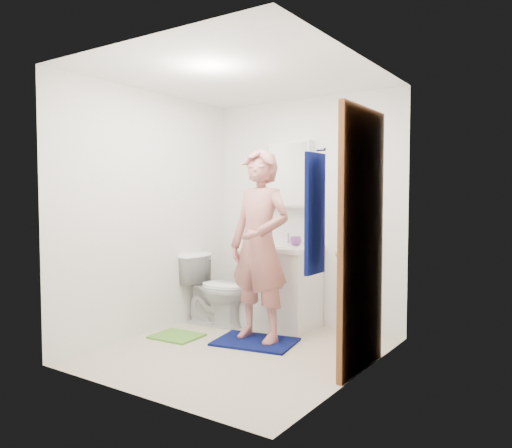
% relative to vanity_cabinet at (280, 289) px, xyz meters
% --- Properties ---
extents(floor, '(2.20, 2.40, 0.02)m').
position_rel_vanity_cabinet_xyz_m(floor, '(0.15, -0.91, -0.41)').
color(floor, beige).
rests_on(floor, ground).
extents(ceiling, '(2.20, 2.40, 0.02)m').
position_rel_vanity_cabinet_xyz_m(ceiling, '(0.15, -0.91, 2.01)').
color(ceiling, white).
rests_on(ceiling, ground).
extents(wall_back, '(2.20, 0.02, 2.40)m').
position_rel_vanity_cabinet_xyz_m(wall_back, '(0.15, 0.30, 0.80)').
color(wall_back, white).
rests_on(wall_back, ground).
extents(wall_front, '(2.20, 0.02, 2.40)m').
position_rel_vanity_cabinet_xyz_m(wall_front, '(0.15, -2.12, 0.80)').
color(wall_front, white).
rests_on(wall_front, ground).
extents(wall_left, '(0.02, 2.40, 2.40)m').
position_rel_vanity_cabinet_xyz_m(wall_left, '(-0.96, -0.91, 0.80)').
color(wall_left, white).
rests_on(wall_left, ground).
extents(wall_right, '(0.02, 2.40, 2.40)m').
position_rel_vanity_cabinet_xyz_m(wall_right, '(1.26, -0.91, 0.80)').
color(wall_right, white).
rests_on(wall_right, ground).
extents(vanity_cabinet, '(0.75, 0.55, 0.80)m').
position_rel_vanity_cabinet_xyz_m(vanity_cabinet, '(0.00, 0.00, 0.00)').
color(vanity_cabinet, white).
rests_on(vanity_cabinet, floor).
extents(countertop, '(0.79, 0.59, 0.05)m').
position_rel_vanity_cabinet_xyz_m(countertop, '(0.00, 0.00, 0.43)').
color(countertop, white).
rests_on(countertop, vanity_cabinet).
extents(sink_basin, '(0.40, 0.40, 0.03)m').
position_rel_vanity_cabinet_xyz_m(sink_basin, '(0.00, 0.00, 0.44)').
color(sink_basin, white).
rests_on(sink_basin, countertop).
extents(faucet, '(0.03, 0.03, 0.12)m').
position_rel_vanity_cabinet_xyz_m(faucet, '(0.00, 0.18, 0.51)').
color(faucet, silver).
rests_on(faucet, countertop).
extents(medicine_cabinet, '(0.50, 0.12, 0.70)m').
position_rel_vanity_cabinet_xyz_m(medicine_cabinet, '(0.00, 0.22, 1.20)').
color(medicine_cabinet, white).
rests_on(medicine_cabinet, wall_back).
extents(mirror_panel, '(0.46, 0.01, 0.66)m').
position_rel_vanity_cabinet_xyz_m(mirror_panel, '(0.00, 0.16, 1.20)').
color(mirror_panel, white).
rests_on(mirror_panel, wall_back).
extents(door, '(0.05, 0.80, 2.05)m').
position_rel_vanity_cabinet_xyz_m(door, '(1.22, -0.76, 0.62)').
color(door, brown).
rests_on(door, ground).
extents(door_knob, '(0.07, 0.07, 0.07)m').
position_rel_vanity_cabinet_xyz_m(door_knob, '(1.18, -1.08, 0.55)').
color(door_knob, gold).
rests_on(door_knob, door).
extents(towel, '(0.03, 0.24, 0.80)m').
position_rel_vanity_cabinet_xyz_m(towel, '(1.18, -1.48, 0.85)').
color(towel, '#081151').
rests_on(towel, wall_right).
extents(towel_hook, '(0.06, 0.02, 0.02)m').
position_rel_vanity_cabinet_xyz_m(towel_hook, '(1.22, -1.48, 1.27)').
color(towel_hook, silver).
rests_on(towel_hook, wall_right).
extents(toilet, '(0.75, 0.44, 0.75)m').
position_rel_vanity_cabinet_xyz_m(toilet, '(-0.61, -0.30, -0.02)').
color(toilet, white).
rests_on(toilet, floor).
extents(bath_mat, '(0.81, 0.65, 0.02)m').
position_rel_vanity_cabinet_xyz_m(bath_mat, '(0.13, -0.64, -0.39)').
color(bath_mat, '#081151').
rests_on(bath_mat, floor).
extents(green_rug, '(0.47, 0.41, 0.02)m').
position_rel_vanity_cabinet_xyz_m(green_rug, '(-0.61, -0.91, -0.39)').
color(green_rug, '#5FA838').
rests_on(green_rug, floor).
extents(soap_dispenser, '(0.09, 0.09, 0.19)m').
position_rel_vanity_cabinet_xyz_m(soap_dispenser, '(-0.23, -0.02, 0.54)').
color(soap_dispenser, '#AF5270').
rests_on(soap_dispenser, countertop).
extents(toothbrush_cup, '(0.12, 0.12, 0.09)m').
position_rel_vanity_cabinet_xyz_m(toothbrush_cup, '(0.13, 0.10, 0.50)').
color(toothbrush_cup, '#7C4394').
rests_on(toothbrush_cup, countertop).
extents(man, '(0.68, 0.48, 1.78)m').
position_rel_vanity_cabinet_xyz_m(man, '(0.14, -0.58, 0.51)').
color(man, '#B36B65').
rests_on(man, bath_mat).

